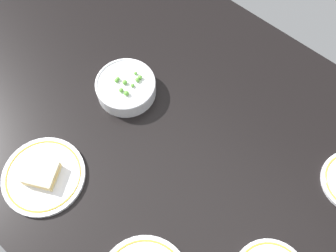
{
  "coord_description": "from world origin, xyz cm",
  "views": [
    {
      "loc": [
        30.59,
        -35.22,
        100.65
      ],
      "look_at": [
        0.0,
        0.0,
        6.0
      ],
      "focal_mm": 39.95,
      "sensor_mm": 36.0,
      "label": 1
    }
  ],
  "objects": [
    {
      "name": "bowl_peas",
      "position": [
        -17.51,
        1.22,
        6.82
      ],
      "size": [
        17.72,
        17.72,
        6.35
      ],
      "color": "silver",
      "rests_on": "dining_table"
    },
    {
      "name": "dining_table",
      "position": [
        0.0,
        0.0,
        2.0
      ],
      "size": [
        158.1,
        103.55,
        4.0
      ],
      "primitive_type": "cube",
      "color": "black",
      "rests_on": "ground"
    },
    {
      "name": "plate_sandwich",
      "position": [
        -15.86,
        -32.77,
        5.16
      ],
      "size": [
        22.38,
        22.38,
        4.41
      ],
      "color": "silver",
      "rests_on": "dining_table"
    }
  ]
}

